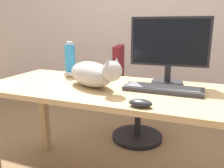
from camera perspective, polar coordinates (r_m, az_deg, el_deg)
The scene contains 8 objects.
back_wall at distance 2.84m, azimuth 12.77°, elevation 18.26°, with size 6.00×0.04×2.60m, color beige.
desk at distance 1.42m, azimuth 1.30°, elevation -4.72°, with size 1.66×0.66×0.71m.
office_chair at distance 2.22m, azimuth 5.07°, elevation -4.13°, with size 0.49×0.48×0.90m.
monitor at distance 1.51m, azimuth 13.73°, elevation 8.50°, with size 0.48×0.20×0.41m.
keyboard at distance 1.36m, azimuth 12.32°, elevation -1.14°, with size 0.44×0.15×0.03m.
cat at distance 1.41m, azimuth -4.69°, elevation 2.53°, with size 0.53×0.35×0.20m.
computer_mouse at distance 1.08m, azimuth 6.94°, elevation -4.63°, with size 0.11×0.06×0.04m, color #232328.
water_bottle at distance 1.77m, azimuth -10.15°, elevation 5.86°, with size 0.08×0.08×0.25m.
Camera 1 is at (0.47, -1.27, 1.07)m, focal length 37.55 mm.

